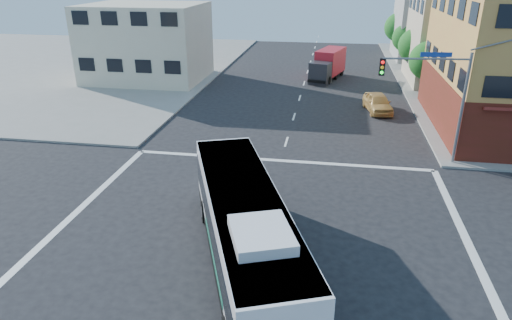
# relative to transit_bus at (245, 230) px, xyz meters

# --- Properties ---
(ground) EXTENTS (120.00, 120.00, 0.00)m
(ground) POSITION_rel_transit_bus_xyz_m (0.12, 2.07, -1.85)
(ground) COLOR black
(ground) RESTS_ON ground
(sidewalk_nw) EXTENTS (50.00, 50.00, 0.15)m
(sidewalk_nw) POSITION_rel_transit_bus_xyz_m (-34.88, 37.07, -1.77)
(sidewalk_nw) COLOR gray
(sidewalk_nw) RESTS_ON ground
(building_east_near) EXTENTS (12.06, 10.06, 9.00)m
(building_east_near) POSITION_rel_transit_bus_xyz_m (17.10, 36.05, 2.66)
(building_east_near) COLOR #B5A88A
(building_east_near) RESTS_ON ground
(building_east_far) EXTENTS (12.06, 10.06, 10.00)m
(building_east_far) POSITION_rel_transit_bus_xyz_m (17.10, 50.05, 3.16)
(building_east_far) COLOR #A1A19C
(building_east_far) RESTS_ON ground
(building_west) EXTENTS (12.06, 10.06, 8.00)m
(building_west) POSITION_rel_transit_bus_xyz_m (-16.90, 32.05, 2.16)
(building_west) COLOR beige
(building_west) RESTS_ON ground
(signal_mast_ne) EXTENTS (7.91, 1.13, 8.07)m
(signal_mast_ne) POSITION_rel_transit_bus_xyz_m (9.20, 12.69, 3.13)
(signal_mast_ne) COLOR slate
(signal_mast_ne) RESTS_ON ground
(street_tree_a) EXTENTS (3.60, 3.60, 5.53)m
(street_tree_a) POSITION_rel_transit_bus_xyz_m (12.02, 30.00, 1.74)
(street_tree_a) COLOR #341E13
(street_tree_a) RESTS_ON ground
(street_tree_b) EXTENTS (3.80, 3.80, 5.79)m
(street_tree_b) POSITION_rel_transit_bus_xyz_m (12.02, 38.00, 1.91)
(street_tree_b) COLOR #341E13
(street_tree_b) RESTS_ON ground
(street_tree_c) EXTENTS (3.40, 3.40, 5.29)m
(street_tree_c) POSITION_rel_transit_bus_xyz_m (12.02, 46.00, 1.61)
(street_tree_c) COLOR #341E13
(street_tree_c) RESTS_ON ground
(street_tree_d) EXTENTS (4.00, 4.00, 6.03)m
(street_tree_d) POSITION_rel_transit_bus_xyz_m (12.02, 54.00, 2.03)
(street_tree_d) COLOR #341E13
(street_tree_d) RESTS_ON ground
(transit_bus) EXTENTS (7.09, 12.88, 3.77)m
(transit_bus) POSITION_rel_transit_bus_xyz_m (0.00, 0.00, 0.00)
(transit_bus) COLOR black
(transit_bus) RESTS_ON ground
(box_truck) EXTENTS (3.95, 7.33, 3.17)m
(box_truck) POSITION_rel_transit_bus_xyz_m (2.49, 35.51, -0.31)
(box_truck) COLOR #28272C
(box_truck) RESTS_ON ground
(parked_car) EXTENTS (2.62, 4.88, 1.58)m
(parked_car) POSITION_rel_transit_bus_xyz_m (7.06, 23.77, -1.06)
(parked_car) COLOR tan
(parked_car) RESTS_ON ground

